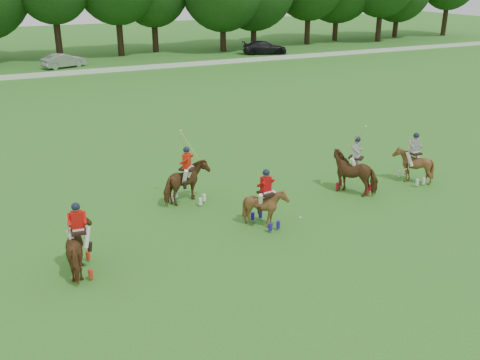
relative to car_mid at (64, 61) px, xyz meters
name	(u,v)px	position (x,y,z in m)	size (l,w,h in m)	color
ground	(272,268)	(0.40, -42.50, -0.69)	(180.00, 180.00, 0.00)	#287120
boundary_rail	(76,72)	(0.40, -4.50, -0.47)	(120.00, 0.10, 0.44)	white
car_mid	(64,61)	(0.00, 0.00, 0.00)	(1.46, 4.18, 1.38)	#A09FA4
car_right	(265,48)	(22.27, 0.00, 0.05)	(2.06, 5.07, 1.47)	black
polo_red_a	(81,247)	(-5.07, -40.16, 0.17)	(1.25, 2.05, 2.36)	#4B2C14
polo_red_b	(188,183)	(-0.22, -36.46, 0.18)	(2.20, 2.21, 2.93)	#4B2C14
polo_red_c	(265,206)	(1.64, -39.69, 0.10)	(1.41, 1.54, 2.23)	#4B2C14
polo_stripe_a	(355,172)	(6.62, -38.35, 0.22)	(2.05, 2.24, 3.00)	#4B2C14
polo_stripe_b	(413,165)	(9.64, -38.51, 0.13)	(1.30, 1.46, 2.29)	#4B2C14
polo_ball	(300,218)	(3.14, -39.73, -0.64)	(0.09, 0.09, 0.09)	white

